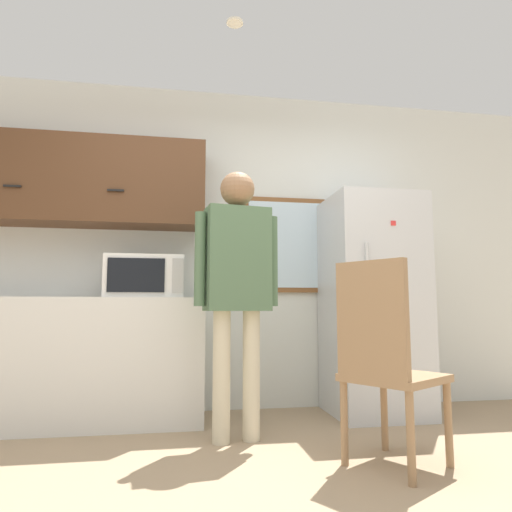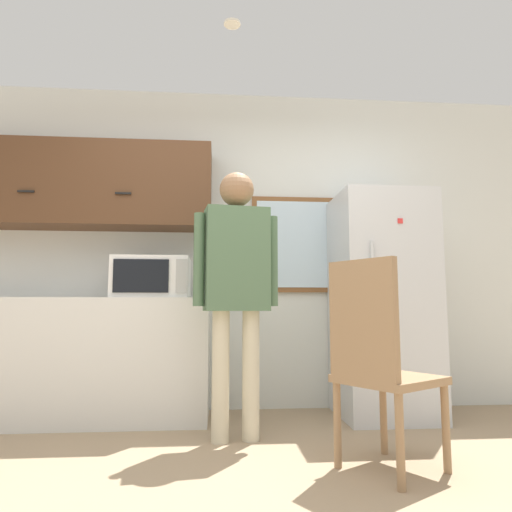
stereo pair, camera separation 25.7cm
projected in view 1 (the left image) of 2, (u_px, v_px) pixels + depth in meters
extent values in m
cube|color=silver|center=(220.00, 246.00, 3.88)|extent=(6.00, 0.06, 2.70)
cube|color=silver|center=(59.00, 361.00, 3.25)|extent=(2.05, 0.61, 0.90)
cube|color=#51331E|center=(71.00, 182.00, 3.53)|extent=(2.05, 0.35, 0.68)
cube|color=black|center=(12.00, 186.00, 3.27)|extent=(0.12, 0.01, 0.01)
cube|color=black|center=(116.00, 190.00, 3.39)|extent=(0.12, 0.01, 0.01)
cube|color=white|center=(146.00, 277.00, 3.36)|extent=(0.55, 0.40, 0.30)
cube|color=black|center=(136.00, 275.00, 3.15)|extent=(0.39, 0.01, 0.24)
cube|color=#B2B2B2|center=(178.00, 276.00, 3.20)|extent=(0.08, 0.01, 0.24)
cylinder|color=beige|center=(221.00, 376.00, 2.84)|extent=(0.11, 0.11, 0.81)
cylinder|color=beige|center=(251.00, 375.00, 2.90)|extent=(0.11, 0.11, 0.81)
cube|color=#4C6B4C|center=(237.00, 259.00, 2.95)|extent=(0.43, 0.28, 0.67)
sphere|color=#8C6647|center=(237.00, 189.00, 3.01)|extent=(0.23, 0.23, 0.23)
cylinder|color=#4C6B4C|center=(200.00, 259.00, 2.88)|extent=(0.07, 0.07, 0.60)
cylinder|color=#4C6B4C|center=(272.00, 261.00, 3.03)|extent=(0.07, 0.07, 0.60)
cube|color=silver|center=(372.00, 304.00, 3.64)|extent=(0.70, 0.70, 1.71)
cylinder|color=silver|center=(368.00, 284.00, 3.26)|extent=(0.02, 0.02, 0.60)
cube|color=red|center=(393.00, 223.00, 3.37)|extent=(0.04, 0.01, 0.04)
cube|color=green|center=(387.00, 282.00, 3.31)|extent=(0.04, 0.01, 0.04)
cube|color=yellow|center=(370.00, 290.00, 3.28)|extent=(0.04, 0.01, 0.04)
cube|color=#997551|center=(394.00, 378.00, 2.44)|extent=(0.61, 0.61, 0.04)
cylinder|color=#997551|center=(448.00, 424.00, 2.40)|extent=(0.04, 0.04, 0.43)
cylinder|color=#997551|center=(384.00, 412.00, 2.68)|extent=(0.04, 0.04, 0.43)
cylinder|color=#997551|center=(411.00, 438.00, 2.14)|extent=(0.04, 0.04, 0.43)
cylinder|color=#997551|center=(344.00, 423.00, 2.43)|extent=(0.04, 0.04, 0.43)
cube|color=#997551|center=(371.00, 318.00, 2.34)|extent=(0.25, 0.37, 0.60)
cube|color=brown|center=(285.00, 245.00, 3.93)|extent=(0.72, 0.04, 0.82)
cube|color=silver|center=(285.00, 244.00, 3.91)|extent=(0.64, 0.01, 0.74)
cylinder|color=white|center=(235.00, 23.00, 2.98)|extent=(0.11, 0.11, 0.01)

